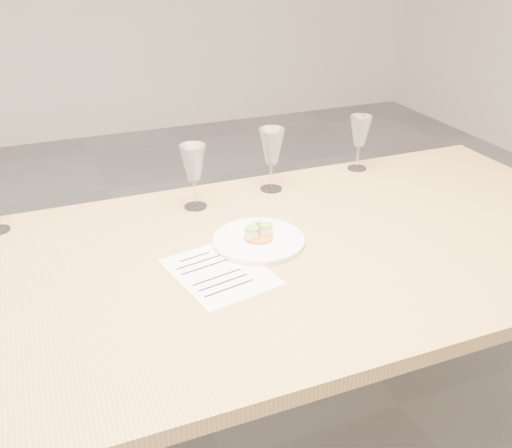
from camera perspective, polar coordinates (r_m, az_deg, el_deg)
name	(u,v)px	position (r m, az deg, el deg)	size (l,w,h in m)	color
dining_table	(219,284)	(1.53, -3.72, -5.97)	(2.40, 1.00, 0.75)	tan
dinner_plate	(259,240)	(1.57, 0.29, -1.56)	(0.25, 0.25, 0.07)	white
recipe_sheet	(220,272)	(1.45, -3.65, -4.78)	(0.27, 0.31, 0.00)	white
wine_glass_1	(193,164)	(1.73, -6.28, 5.94)	(0.08, 0.08, 0.20)	white
wine_glass_2	(272,148)	(1.85, 1.58, 7.65)	(0.08, 0.08, 0.21)	white
wine_glass_3	(360,132)	(2.06, 10.36, 9.01)	(0.08, 0.08, 0.20)	white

